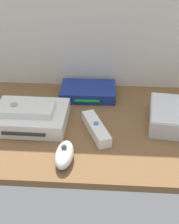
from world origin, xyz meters
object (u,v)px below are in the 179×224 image
at_px(game_console, 31,117).
at_px(network_router, 88,91).
at_px(remote_classic_pad, 28,109).
at_px(remote_wand, 96,128).
at_px(remote_nunchuk, 64,154).

bearing_deg(game_console, network_router, 48.70).
xyz_separation_m(game_console, network_router, (0.16, 0.17, -0.00)).
height_order(game_console, remote_classic_pad, remote_classic_pad).
height_order(game_console, network_router, game_console).
height_order(remote_wand, remote_classic_pad, remote_classic_pad).
distance_m(remote_nunchuk, remote_classic_pad, 0.20).
relative_size(remote_wand, remote_nunchuk, 1.49).
bearing_deg(game_console, remote_nunchuk, -51.70).
bearing_deg(network_router, remote_nunchuk, -97.10).
distance_m(game_console, remote_wand, 0.19).
relative_size(network_router, remote_classic_pad, 1.26).
xyz_separation_m(remote_nunchuk, remote_classic_pad, (-0.12, 0.15, 0.03)).
distance_m(game_console, remote_classic_pad, 0.03).
relative_size(game_console, network_router, 1.17).
relative_size(remote_wand, remote_classic_pad, 1.04).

